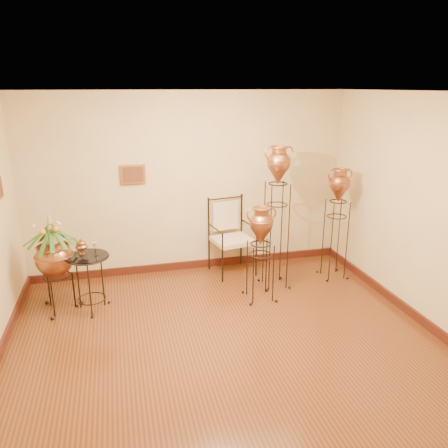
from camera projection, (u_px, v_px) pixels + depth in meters
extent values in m
plane|color=#5F3216|center=(231.00, 354.00, 4.87)|extent=(5.00, 5.00, 0.00)
cube|color=#40170E|center=(192.00, 264.00, 7.14)|extent=(5.00, 0.04, 0.12)
cube|color=#40170E|center=(423.00, 321.00, 5.43)|extent=(0.04, 5.00, 0.12)
cube|color=#BF8538|center=(133.00, 174.00, 6.46)|extent=(0.36, 0.03, 0.29)
cube|color=beige|center=(232.00, 240.00, 6.83)|extent=(0.66, 0.62, 0.07)
cube|color=beige|center=(232.00, 220.00, 6.73)|extent=(0.44, 0.11, 0.46)
cylinder|color=black|center=(87.00, 256.00, 5.60)|extent=(0.53, 0.53, 0.02)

